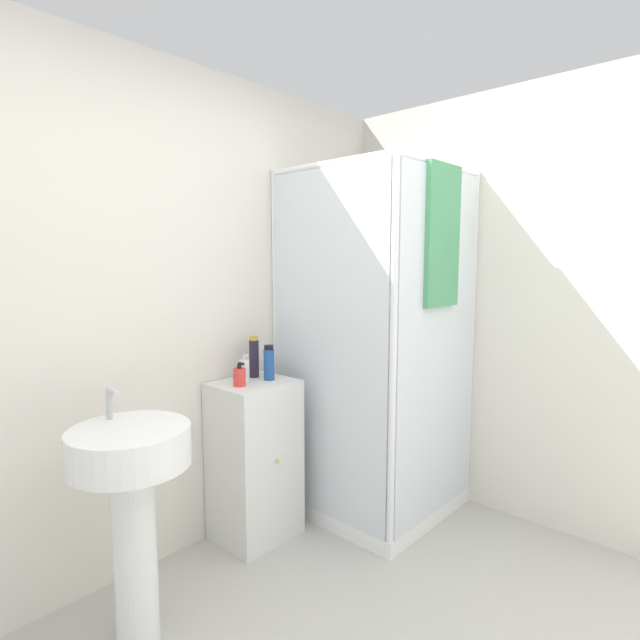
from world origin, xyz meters
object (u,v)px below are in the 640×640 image
soap_dispenser (239,377)px  lotion_bottle_white (244,370)px  shampoo_bottle_tall_black (254,357)px  shampoo_bottle_blue (269,363)px  sink (132,490)px

soap_dispenser → lotion_bottle_white: size_ratio=0.85×
soap_dispenser → shampoo_bottle_tall_black: (0.18, 0.10, 0.06)m
soap_dispenser → shampoo_bottle_blue: (0.19, -0.01, 0.04)m
sink → shampoo_bottle_blue: bearing=13.2°
lotion_bottle_white → soap_dispenser: bearing=-142.7°
sink → soap_dispenser: sink is taller
sink → lotion_bottle_white: 0.91m
shampoo_bottle_tall_black → shampoo_bottle_blue: (0.01, -0.11, -0.02)m
soap_dispenser → shampoo_bottle_blue: 0.20m
shampoo_bottle_tall_black → shampoo_bottle_blue: bearing=-83.5°
shampoo_bottle_blue → shampoo_bottle_tall_black: bearing=96.5°
shampoo_bottle_tall_black → lotion_bottle_white: size_ratio=1.57×
shampoo_bottle_blue → lotion_bottle_white: size_ratio=1.29×
sink → shampoo_bottle_blue: 0.99m
soap_dispenser → shampoo_bottle_tall_black: size_ratio=0.54×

